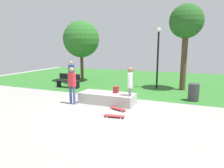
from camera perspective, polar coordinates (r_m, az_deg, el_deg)
name	(u,v)px	position (r m, az deg, el deg)	size (l,w,h in m)	color
ground_plane	(116,106)	(9.64, 1.00, -6.01)	(28.00, 28.00, 0.00)	gray
grass_lawn	(151,80)	(16.93, 10.74, 0.97)	(26.60, 12.46, 0.01)	#2D6B28
concrete_ledge	(107,98)	(9.93, -1.35, -3.96)	(2.65, 1.02, 0.52)	#A8A59E
backpack_on_ledge	(116,90)	(9.85, 1.13, -1.58)	(0.28, 0.20, 0.32)	maroon
skater_performing_trick	(72,83)	(9.86, -11.04, 0.38)	(0.43, 0.24, 1.77)	#3F5184
skater_watching	(130,84)	(9.25, 5.04, 0.10)	(0.27, 0.42, 1.82)	slate
skateboard_by_ledge	(118,109)	(8.96, 1.59, -6.86)	(0.82, 0.47, 0.08)	#A5262D
skateboard_spare	(114,116)	(8.06, 0.64, -8.85)	(0.82, 0.31, 0.08)	#A5262D
park_bench_by_oak	(68,80)	(14.04, -11.98, 0.98)	(1.60, 0.47, 0.91)	black
tree_broad_elm	(186,23)	(13.61, 19.88, 15.56)	(2.03, 2.03, 5.23)	#4C3823
tree_young_birch	(81,39)	(16.25, -8.53, 12.14)	(2.76, 2.76, 4.64)	#4C3823
lamp_post	(158,52)	(13.60, 12.63, 8.70)	(0.28, 0.28, 3.87)	black
trash_bin	(194,92)	(11.12, 21.67, -2.17)	(0.53, 0.53, 0.89)	#333338
pedestrian_with_backpack	(71,71)	(15.13, -11.18, 3.68)	(0.43, 0.44, 1.68)	#3F5184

